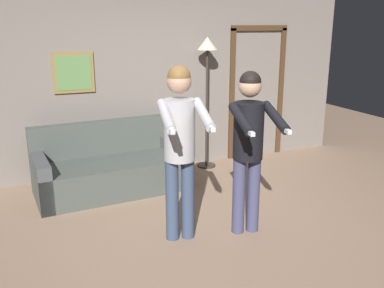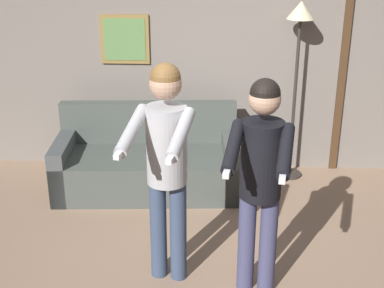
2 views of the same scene
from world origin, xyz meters
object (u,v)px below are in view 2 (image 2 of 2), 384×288
torchiere_lamp (299,38)px  couch (148,164)px  person_standing_left (166,155)px  person_standing_right (261,170)px

torchiere_lamp → couch: bearing=-165.2°
couch → person_standing_left: (0.36, -1.57, 0.79)m
couch → person_standing_right: person_standing_right is taller
couch → person_standing_left: person_standing_left is taller
couch → person_standing_right: bearing=-58.3°
torchiere_lamp → person_standing_left: (-1.19, -1.98, -0.48)m
torchiere_lamp → person_standing_left: 2.35m
couch → person_standing_right: (1.04, -1.69, 0.74)m
torchiere_lamp → person_standing_left: torchiere_lamp is taller
torchiere_lamp → person_standing_right: 2.22m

